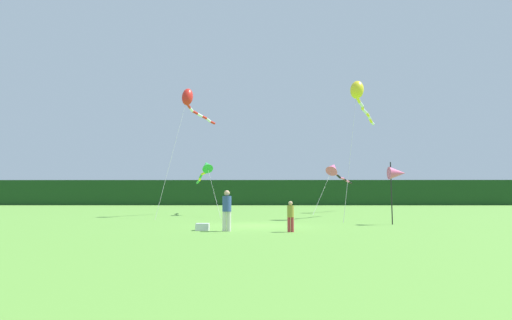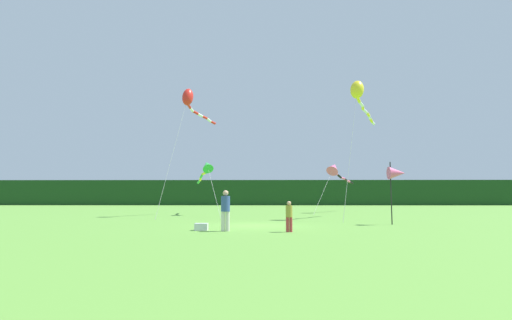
{
  "view_description": "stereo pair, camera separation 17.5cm",
  "coord_description": "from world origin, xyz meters",
  "px_view_note": "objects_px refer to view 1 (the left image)",
  "views": [
    {
      "loc": [
        0.21,
        -19.99,
        1.54
      ],
      "look_at": [
        0.0,
        6.0,
        4.0
      ],
      "focal_mm": 26.65,
      "sensor_mm": 36.0,
      "label": 1
    },
    {
      "loc": [
        0.39,
        -19.99,
        1.54
      ],
      "look_at": [
        0.0,
        6.0,
        4.0
      ],
      "focal_mm": 26.65,
      "sensor_mm": 36.0,
      "label": 2
    }
  ],
  "objects_px": {
    "person_child": "(291,215)",
    "cooler_box": "(203,227)",
    "kite_red": "(189,100)",
    "kite_green": "(206,168)",
    "kite_rainbow": "(334,169)",
    "banner_flag_pole": "(397,174)",
    "kite_yellow": "(359,94)",
    "person_adult": "(227,208)"
  },
  "relations": [
    {
      "from": "kite_green",
      "to": "person_child",
      "type": "bearing_deg",
      "value": -68.55
    },
    {
      "from": "person_adult",
      "to": "kite_green",
      "type": "distance_m",
      "value": 14.81
    },
    {
      "from": "kite_yellow",
      "to": "kite_red",
      "type": "distance_m",
      "value": 12.81
    },
    {
      "from": "cooler_box",
      "to": "kite_yellow",
      "type": "relative_size",
      "value": 0.06
    },
    {
      "from": "banner_flag_pole",
      "to": "kite_rainbow",
      "type": "bearing_deg",
      "value": 91.94
    },
    {
      "from": "person_adult",
      "to": "kite_yellow",
      "type": "distance_m",
      "value": 14.42
    },
    {
      "from": "person_child",
      "to": "kite_green",
      "type": "height_order",
      "value": "kite_green"
    },
    {
      "from": "cooler_box",
      "to": "kite_green",
      "type": "height_order",
      "value": "kite_green"
    },
    {
      "from": "kite_yellow",
      "to": "kite_rainbow",
      "type": "bearing_deg",
      "value": 89.19
    },
    {
      "from": "banner_flag_pole",
      "to": "kite_rainbow",
      "type": "xyz_separation_m",
      "value": [
        -0.5,
        14.7,
        1.26
      ]
    },
    {
      "from": "cooler_box",
      "to": "banner_flag_pole",
      "type": "bearing_deg",
      "value": 19.51
    },
    {
      "from": "kite_rainbow",
      "to": "kite_red",
      "type": "bearing_deg",
      "value": -153.08
    },
    {
      "from": "cooler_box",
      "to": "kite_rainbow",
      "type": "distance_m",
      "value": 20.99
    },
    {
      "from": "kite_green",
      "to": "kite_red",
      "type": "distance_m",
      "value": 5.64
    },
    {
      "from": "person_adult",
      "to": "cooler_box",
      "type": "bearing_deg",
      "value": 160.56
    },
    {
      "from": "banner_flag_pole",
      "to": "person_child",
      "type": "bearing_deg",
      "value": -145.19
    },
    {
      "from": "banner_flag_pole",
      "to": "kite_yellow",
      "type": "distance_m",
      "value": 7.73
    },
    {
      "from": "person_child",
      "to": "kite_green",
      "type": "xyz_separation_m",
      "value": [
        -5.72,
        14.56,
        3.12
      ]
    },
    {
      "from": "kite_yellow",
      "to": "kite_green",
      "type": "height_order",
      "value": "kite_yellow"
    },
    {
      "from": "cooler_box",
      "to": "kite_green",
      "type": "distance_m",
      "value": 14.43
    },
    {
      "from": "person_child",
      "to": "kite_rainbow",
      "type": "distance_m",
      "value": 20.11
    },
    {
      "from": "cooler_box",
      "to": "kite_yellow",
      "type": "xyz_separation_m",
      "value": [
        9.44,
        8.61,
        8.42
      ]
    },
    {
      "from": "banner_flag_pole",
      "to": "kite_rainbow",
      "type": "distance_m",
      "value": 14.76
    },
    {
      "from": "cooler_box",
      "to": "kite_green",
      "type": "xyz_separation_m",
      "value": [
        -1.83,
        13.83,
        3.7
      ]
    },
    {
      "from": "banner_flag_pole",
      "to": "kite_rainbow",
      "type": "height_order",
      "value": "kite_rainbow"
    },
    {
      "from": "person_adult",
      "to": "cooler_box",
      "type": "xyz_separation_m",
      "value": [
        -1.12,
        0.39,
        -0.84
      ]
    },
    {
      "from": "person_child",
      "to": "banner_flag_pole",
      "type": "distance_m",
      "value": 7.8
    },
    {
      "from": "kite_yellow",
      "to": "kite_green",
      "type": "relative_size",
      "value": 1.11
    },
    {
      "from": "person_adult",
      "to": "banner_flag_pole",
      "type": "distance_m",
      "value": 9.95
    },
    {
      "from": "person_child",
      "to": "cooler_box",
      "type": "height_order",
      "value": "person_child"
    },
    {
      "from": "kite_yellow",
      "to": "kite_red",
      "type": "xyz_separation_m",
      "value": [
        -12.37,
        3.31,
        0.47
      ]
    },
    {
      "from": "person_child",
      "to": "cooler_box",
      "type": "bearing_deg",
      "value": 169.35
    },
    {
      "from": "cooler_box",
      "to": "kite_rainbow",
      "type": "height_order",
      "value": "kite_rainbow"
    },
    {
      "from": "person_adult",
      "to": "banner_flag_pole",
      "type": "height_order",
      "value": "banner_flag_pole"
    },
    {
      "from": "banner_flag_pole",
      "to": "kite_green",
      "type": "height_order",
      "value": "kite_green"
    },
    {
      "from": "kite_red",
      "to": "kite_green",
      "type": "bearing_deg",
      "value": 60.09
    },
    {
      "from": "kite_green",
      "to": "kite_rainbow",
      "type": "bearing_deg",
      "value": 21.27
    },
    {
      "from": "kite_yellow",
      "to": "kite_rainbow",
      "type": "relative_size",
      "value": 1.14
    },
    {
      "from": "kite_green",
      "to": "cooler_box",
      "type": "bearing_deg",
      "value": -82.46
    },
    {
      "from": "cooler_box",
      "to": "kite_red",
      "type": "relative_size",
      "value": 0.06
    },
    {
      "from": "kite_rainbow",
      "to": "banner_flag_pole",
      "type": "bearing_deg",
      "value": -88.06
    },
    {
      "from": "kite_rainbow",
      "to": "kite_green",
      "type": "xyz_separation_m",
      "value": [
        -11.41,
        -4.44,
        -0.15
      ]
    }
  ]
}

